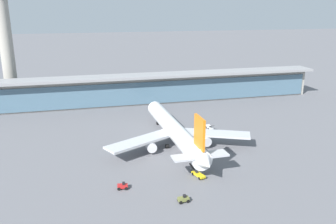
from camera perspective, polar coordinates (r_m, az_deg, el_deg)
ground_plane at (r=124.33m, az=2.05°, el=-5.98°), size 1200.00×1200.00×0.00m
airliner_on_stand at (r=125.16m, az=1.12°, el=-3.02°), size 52.22×67.82×18.08m
service_truck_near_nose_olive at (r=92.37m, az=2.52°, el=-13.92°), size 2.98×1.92×2.05m
service_truck_under_wing_red at (r=98.95m, az=-7.36°, el=-11.83°), size 3.06×2.07×2.05m
service_truck_mid_apron_yellow at (r=105.08m, az=4.90°, el=-10.00°), size 3.20×6.91×2.70m
service_truck_by_tail_yellow at (r=137.59m, az=2.03°, el=-3.31°), size 2.02×3.04×2.05m
service_truck_on_taxiway_white at (r=144.81m, az=6.75°, el=-2.41°), size 2.01×6.83×2.70m
terminal_building at (r=180.79m, az=-3.56°, el=3.86°), size 183.60×12.80×15.20m
control_tower at (r=193.03m, az=-24.99°, el=11.76°), size 12.00×12.00×66.60m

